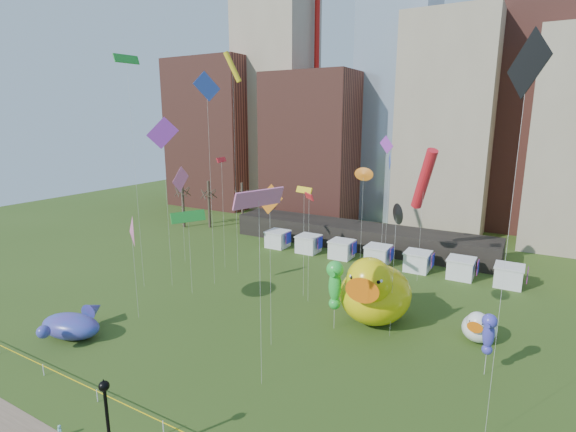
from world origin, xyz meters
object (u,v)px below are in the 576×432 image
Objects in this scene: big_duck at (374,291)px; seahorse_green at (335,281)px; seahorse_purple at (489,331)px; whale_inflatable at (72,325)px; lamppost at (107,415)px; small_duck at (479,327)px; toddler at (60,431)px.

seahorse_green is at bearing -136.37° from big_duck.
big_duck is 1.87× the size of seahorse_purple.
lamppost is (14.94, -7.89, 2.16)m from whale_inflatable.
seahorse_purple is at bearing -16.28° from seahorse_green.
seahorse_green reaches higher than lamppost.
lamppost reaches higher than whale_inflatable.
big_duck is 8.99m from small_duck.
seahorse_purple is at bearing 49.40° from toddler.
whale_inflatable is (-30.13, -16.38, -0.25)m from small_duck.
seahorse_purple is 25.19m from lamppost.
lamppost is (-16.23, -19.26, -0.24)m from seahorse_purple.
toddler is at bearing -50.41° from whale_inflatable.
whale_inflatable is at bearing -154.40° from seahorse_purple.
lamppost is 6.84× the size of toddler.
big_duck is 25.78m from toddler.
big_duck reaches higher than toddler.
seahorse_purple is 0.90× the size of lamppost.
lamppost is at bearing -124.57° from seahorse_purple.
toddler is (-11.00, -23.16, -2.68)m from big_duck.
small_duck is 5.03× the size of toddler.
seahorse_green is (-11.37, -4.00, 3.17)m from small_duck.
seahorse_green is at bearing -155.19° from small_duck.
toddler is (-8.38, -20.27, -4.10)m from seahorse_green.
big_duck is 11.51× the size of toddler.
toddler is at bearing 180.00° from lamppost.
big_duck is at bearing 36.13° from seahorse_green.
seahorse_green reaches higher than whale_inflatable.
toddler is at bearing -124.10° from seahorse_green.
small_duck is at bearing 15.36° from whale_inflatable.
whale_inflatable is 1.31× the size of lamppost.
seahorse_green is 1.32× the size of seahorse_purple.
seahorse_purple is at bearing -72.84° from small_duck.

